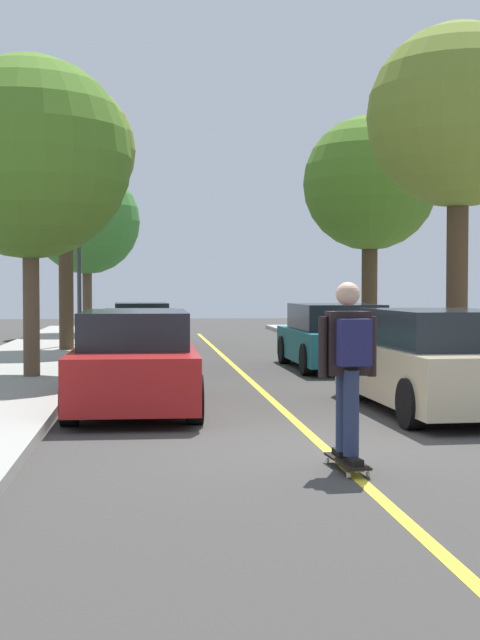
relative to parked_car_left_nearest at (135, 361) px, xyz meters
name	(u,v)px	position (x,y,z in m)	size (l,w,h in m)	color
ground	(323,446)	(2.11, -3.31, -0.69)	(80.00, 80.00, 0.00)	#3D3A38
center_line	(272,400)	(2.11, 0.69, -0.69)	(0.12, 39.20, 0.01)	gold
parked_car_left_nearest	(135,361)	(0.00, 0.00, 0.00)	(1.85, 4.48, 1.42)	maroon
parked_car_left_near	(139,340)	(0.00, 6.10, -0.05)	(2.01, 4.63, 1.28)	#196066
parked_car_left_far	(141,325)	(0.00, 13.25, -0.05)	(1.96, 4.47, 1.31)	black
parked_car_right_nearest	(436,362)	(4.23, -0.86, 0.01)	(2.01, 4.34, 1.45)	#BCAD89
parked_car_right_near	(335,337)	(4.23, 5.79, 0.00)	(2.01, 4.14, 1.41)	#196066
street_tree_left_nearest	(30,158)	(-1.93, 3.49, 3.42)	(3.69, 3.69, 5.83)	brown
street_tree_left_near	(65,152)	(-1.93, 10.45, 4.61)	(3.65, 3.65, 7.03)	#4C3823
street_tree_left_far	(87,222)	(-1.93, 18.55, 3.39)	(3.73, 3.73, 5.83)	brown
street_tree_right_nearest	(459,118)	(6.16, 3.60, 4.33)	(3.52, 3.52, 6.69)	#4C3823
street_tree_right_near	(370,184)	(6.16, 10.31, 3.84)	(3.61, 3.61, 6.23)	#4C3823
streetlamp	(79,232)	(-1.75, 12.55, 2.65)	(0.36, 0.24, 5.61)	#38383D
skateboard	(347,461)	(2.09, -4.59, -0.61)	(0.29, 0.86, 0.10)	black
skateboarder	(349,360)	(2.09, -4.62, 0.38)	(0.59, 0.71, 1.71)	black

